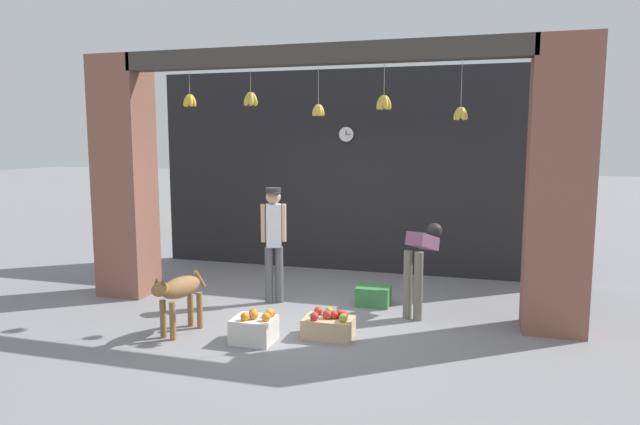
# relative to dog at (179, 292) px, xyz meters

# --- Properties ---
(ground_plane) EXTENTS (60.00, 60.00, 0.00)m
(ground_plane) POSITION_rel_dog_xyz_m (1.26, 1.03, -0.49)
(ground_plane) COLOR gray
(shop_back_wall) EXTENTS (7.02, 0.12, 3.36)m
(shop_back_wall) POSITION_rel_dog_xyz_m (1.26, 3.67, 1.19)
(shop_back_wall) COLOR #232326
(shop_back_wall) RESTS_ON ground_plane
(shop_pillar_left) EXTENTS (0.70, 0.60, 3.36)m
(shop_pillar_left) POSITION_rel_dog_xyz_m (-1.59, 1.33, 1.19)
(shop_pillar_left) COLOR brown
(shop_pillar_left) RESTS_ON ground_plane
(shop_pillar_right) EXTENTS (0.70, 0.60, 3.36)m
(shop_pillar_right) POSITION_rel_dog_xyz_m (4.12, 1.33, 1.19)
(shop_pillar_right) COLOR brown
(shop_pillar_right) RESTS_ON ground_plane
(storefront_awning) EXTENTS (5.12, 0.27, 0.93)m
(storefront_awning) POSITION_rel_dog_xyz_m (1.26, 1.16, 2.71)
(storefront_awning) COLOR #3D3833
(dog) EXTENTS (0.36, 0.86, 0.71)m
(dog) POSITION_rel_dog_xyz_m (0.00, 0.00, 0.00)
(dog) COLOR olive
(dog) RESTS_ON ground_plane
(shopkeeper) EXTENTS (0.32, 0.29, 1.58)m
(shopkeeper) POSITION_rel_dog_xyz_m (0.59, 1.48, 0.43)
(shopkeeper) COLOR #56565B
(shopkeeper) RESTS_ON ground_plane
(worker_stooping) EXTENTS (0.41, 0.84, 1.12)m
(worker_stooping) POSITION_rel_dog_xyz_m (2.57, 1.52, 0.26)
(worker_stooping) COLOR #6B665B
(worker_stooping) RESTS_ON ground_plane
(fruit_crate_oranges) EXTENTS (0.45, 0.39, 0.36)m
(fruit_crate_oranges) POSITION_rel_dog_xyz_m (0.93, -0.00, -0.34)
(fruit_crate_oranges) COLOR silver
(fruit_crate_oranges) RESTS_ON ground_plane
(fruit_crate_apples) EXTENTS (0.56, 0.36, 0.31)m
(fruit_crate_apples) POSITION_rel_dog_xyz_m (1.68, 0.37, -0.36)
(fruit_crate_apples) COLOR tan
(fruit_crate_apples) RESTS_ON ground_plane
(produce_box_green) EXTENTS (0.44, 0.34, 0.26)m
(produce_box_green) POSITION_rel_dog_xyz_m (1.92, 1.73, -0.36)
(produce_box_green) COLOR #387A42
(produce_box_green) RESTS_ON ground_plane
(water_bottle) EXTENTS (0.08, 0.08, 0.24)m
(water_bottle) POSITION_rel_dog_xyz_m (1.02, 0.33, -0.38)
(water_bottle) COLOR silver
(water_bottle) RESTS_ON ground_plane
(wall_clock) EXTENTS (0.26, 0.03, 0.26)m
(wall_clock) POSITION_rel_dog_xyz_m (1.08, 3.59, 1.80)
(wall_clock) COLOR black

